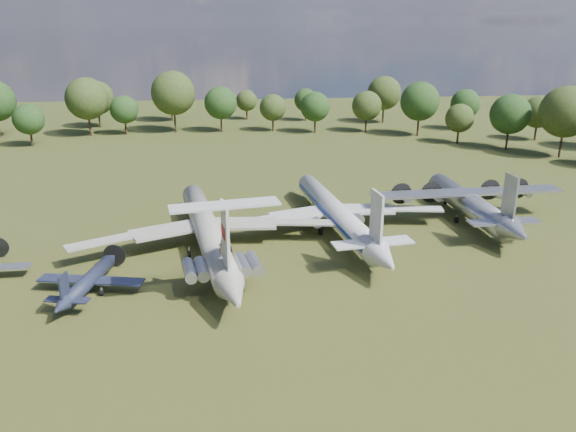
{
  "coord_description": "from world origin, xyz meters",
  "views": [
    {
      "loc": [
        1.5,
        -67.69,
        28.17
      ],
      "look_at": [
        8.19,
        -1.4,
        5.0
      ],
      "focal_mm": 35.0,
      "sensor_mm": 36.0,
      "label": 1
    }
  ],
  "objects_px": {
    "il62_airliner": "(208,235)",
    "person_on_il62": "(222,248)",
    "small_prop_west": "(89,284)",
    "tu104_jet": "(336,217)",
    "an12_transport": "(468,207)"
  },
  "relations": [
    {
      "from": "il62_airliner",
      "to": "small_prop_west",
      "type": "relative_size",
      "value": 2.83
    },
    {
      "from": "il62_airliner",
      "to": "small_prop_west",
      "type": "distance_m",
      "value": 16.53
    },
    {
      "from": "small_prop_west",
      "to": "an12_transport",
      "type": "bearing_deg",
      "value": 32.3
    },
    {
      "from": "il62_airliner",
      "to": "person_on_il62",
      "type": "bearing_deg",
      "value": -90.0
    },
    {
      "from": "il62_airliner",
      "to": "person_on_il62",
      "type": "xyz_separation_m",
      "value": [
        2.08,
        -12.19,
        3.19
      ]
    },
    {
      "from": "person_on_il62",
      "to": "tu104_jet",
      "type": "bearing_deg",
      "value": -142.57
    },
    {
      "from": "person_on_il62",
      "to": "il62_airliner",
      "type": "bearing_deg",
      "value": -91.66
    },
    {
      "from": "il62_airliner",
      "to": "small_prop_west",
      "type": "xyz_separation_m",
      "value": [
        -12.47,
        -10.81,
        -1.04
      ]
    },
    {
      "from": "il62_airliner",
      "to": "person_on_il62",
      "type": "distance_m",
      "value": 12.77
    },
    {
      "from": "small_prop_west",
      "to": "person_on_il62",
      "type": "xyz_separation_m",
      "value": [
        14.55,
        -1.39,
        4.23
      ]
    },
    {
      "from": "il62_airliner",
      "to": "person_on_il62",
      "type": "height_order",
      "value": "person_on_il62"
    },
    {
      "from": "tu104_jet",
      "to": "small_prop_west",
      "type": "bearing_deg",
      "value": -158.9
    },
    {
      "from": "il62_airliner",
      "to": "an12_transport",
      "type": "distance_m",
      "value": 38.92
    },
    {
      "from": "tu104_jet",
      "to": "an12_transport",
      "type": "relative_size",
      "value": 1.3
    },
    {
      "from": "il62_airliner",
      "to": "tu104_jet",
      "type": "bearing_deg",
      "value": 8.07
    }
  ]
}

